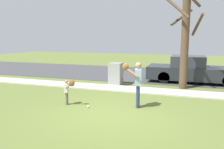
{
  "coord_description": "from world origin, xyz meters",
  "views": [
    {
      "loc": [
        2.38,
        -7.11,
        2.53
      ],
      "look_at": [
        -0.66,
        1.88,
        1.0
      ],
      "focal_mm": 37.24,
      "sensor_mm": 36.0,
      "label": 1
    }
  ],
  "objects": [
    {
      "name": "ground_plane",
      "position": [
        0.0,
        3.5,
        0.0
      ],
      "size": [
        48.0,
        48.0,
        0.0
      ],
      "primitive_type": "plane",
      "color": "olive"
    },
    {
      "name": "sidewalk_strip",
      "position": [
        0.0,
        3.6,
        0.03
      ],
      "size": [
        36.0,
        1.2,
        0.06
      ],
      "primitive_type": "cube",
      "color": "beige",
      "rests_on": "ground"
    },
    {
      "name": "road_surface",
      "position": [
        0.0,
        8.6,
        0.01
      ],
      "size": [
        36.0,
        6.8,
        0.02
      ],
      "primitive_type": "cube",
      "color": "#424244",
      "rests_on": "ground"
    },
    {
      "name": "person_adult",
      "position": [
        0.61,
        0.91,
        1.02
      ],
      "size": [
        0.65,
        0.71,
        1.65
      ],
      "rotation": [
        0.0,
        0.0,
        -2.95
      ],
      "color": "navy",
      "rests_on": "ground"
    },
    {
      "name": "person_child",
      "position": [
        -1.88,
        0.4,
        0.65
      ],
      "size": [
        0.48,
        0.35,
        1.0
      ],
      "rotation": [
        0.0,
        0.0,
        0.2
      ],
      "color": "#6B6656",
      "rests_on": "ground"
    },
    {
      "name": "baseball",
      "position": [
        -1.04,
        0.31,
        0.04
      ],
      "size": [
        0.07,
        0.07,
        0.07
      ],
      "primitive_type": "sphere",
      "color": "white",
      "rests_on": "ground"
    },
    {
      "name": "utility_cabinet",
      "position": [
        -1.35,
        4.55,
        0.59
      ],
      "size": [
        0.65,
        0.7,
        1.18
      ],
      "primitive_type": "cube",
      "color": "gray",
      "rests_on": "ground"
    },
    {
      "name": "street_tree_near",
      "position": [
        2.1,
        4.76,
        2.56
      ],
      "size": [
        1.84,
        1.88,
        4.79
      ],
      "color": "brown",
      "rests_on": "ground"
    },
    {
      "name": "parked_pickup_dark",
      "position": [
        2.59,
        6.56,
        0.67
      ],
      "size": [
        5.2,
        1.95,
        1.48
      ],
      "color": "#23282D",
      "rests_on": "road_surface"
    }
  ]
}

